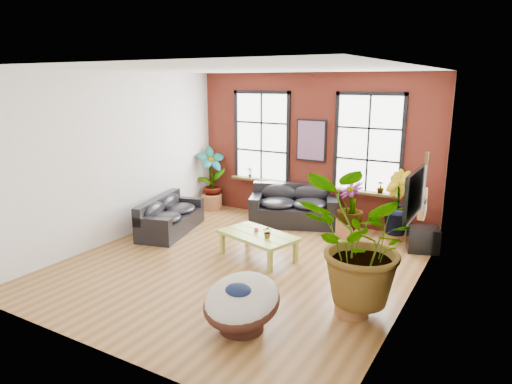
# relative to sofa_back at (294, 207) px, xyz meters

# --- Properties ---
(room) EXTENTS (6.04, 6.54, 3.54)m
(room) POSITION_rel_sofa_back_xyz_m (0.20, -2.59, 1.33)
(room) COLOR brown
(room) RESTS_ON ground
(sofa_back) EXTENTS (2.23, 1.65, 0.92)m
(sofa_back) POSITION_rel_sofa_back_xyz_m (0.00, 0.00, 0.00)
(sofa_back) COLOR black
(sofa_back) RESTS_ON ground
(sofa_left) EXTENTS (1.28, 2.08, 0.77)m
(sofa_left) POSITION_rel_sofa_back_xyz_m (-2.18, -1.93, -0.07)
(sofa_left) COLOR black
(sofa_left) RESTS_ON ground
(coffee_table) EXTENTS (1.66, 1.23, 0.57)m
(coffee_table) POSITION_rel_sofa_back_xyz_m (0.33, -2.28, 0.00)
(coffee_table) COLOR #94A63B
(coffee_table) RESTS_ON ground
(papasan_chair) EXTENTS (1.06, 1.08, 0.79)m
(papasan_chair) POSITION_rel_sofa_back_xyz_m (1.44, -4.66, -0.01)
(papasan_chair) COLOR #371B13
(papasan_chair) RESTS_ON ground
(poster) EXTENTS (0.74, 0.06, 0.98)m
(poster) POSITION_rel_sofa_back_xyz_m (0.20, 0.44, 1.53)
(poster) COLOR black
(poster) RESTS_ON room
(tv_wall_unit) EXTENTS (0.13, 1.86, 1.20)m
(tv_wall_unit) POSITION_rel_sofa_back_xyz_m (3.13, -2.14, 1.12)
(tv_wall_unit) COLOR black
(tv_wall_unit) RESTS_ON room
(media_box) EXTENTS (0.71, 0.65, 0.49)m
(media_box) POSITION_rel_sofa_back_xyz_m (3.00, -0.33, -0.17)
(media_box) COLOR black
(media_box) RESTS_ON ground
(pot_back_left) EXTENTS (0.66, 0.66, 0.39)m
(pot_back_left) POSITION_rel_sofa_back_xyz_m (-2.43, 0.06, -0.22)
(pot_back_left) COLOR #955930
(pot_back_left) RESTS_ON ground
(pot_back_right) EXTENTS (0.62, 0.62, 0.34)m
(pot_back_right) POSITION_rel_sofa_back_xyz_m (2.36, 0.10, -0.25)
(pot_back_right) COLOR #955930
(pot_back_right) RESTS_ON ground
(pot_right_wall) EXTENTS (0.52, 0.52, 0.37)m
(pot_right_wall) POSITION_rel_sofa_back_xyz_m (2.60, -3.51, -0.23)
(pot_right_wall) COLOR #955930
(pot_right_wall) RESTS_ON ground
(pot_mid) EXTENTS (0.65, 0.65, 0.38)m
(pot_mid) POSITION_rel_sofa_back_xyz_m (1.41, -0.25, -0.23)
(pot_mid) COLOR #955930
(pot_mid) RESTS_ON ground
(floor_plant_back_left) EXTENTS (0.91, 0.96, 1.51)m
(floor_plant_back_left) POSITION_rel_sofa_back_xyz_m (-2.45, 0.10, 0.49)
(floor_plant_back_left) COLOR #17581F
(floor_plant_back_left) RESTS_ON ground
(floor_plant_back_right) EXTENTS (0.89, 0.94, 1.34)m
(floor_plant_back_right) POSITION_rel_sofa_back_xyz_m (2.33, 0.07, 0.40)
(floor_plant_back_right) COLOR #17581F
(floor_plant_back_right) RESTS_ON ground
(floor_plant_right_wall) EXTENTS (2.14, 2.06, 1.83)m
(floor_plant_right_wall) POSITION_rel_sofa_back_xyz_m (2.63, -3.49, 0.66)
(floor_plant_right_wall) COLOR #17581F
(floor_plant_right_wall) RESTS_ON ground
(floor_plant_mid) EXTENTS (0.86, 0.86, 1.08)m
(floor_plant_mid) POSITION_rel_sofa_back_xyz_m (1.45, -0.25, 0.27)
(floor_plant_mid) COLOR #17581F
(floor_plant_mid) RESTS_ON ground
(table_plant) EXTENTS (0.26, 0.24, 0.23)m
(table_plant) POSITION_rel_sofa_back_xyz_m (0.60, -2.39, 0.18)
(table_plant) COLOR #17581F
(table_plant) RESTS_ON coffee_table
(sill_plant_left) EXTENTS (0.17, 0.17, 0.27)m
(sill_plant_left) POSITION_rel_sofa_back_xyz_m (-1.45, 0.39, 0.62)
(sill_plant_left) COLOR #17581F
(sill_plant_left) RESTS_ON room
(sill_plant_right) EXTENTS (0.19, 0.19, 0.27)m
(sill_plant_right) POSITION_rel_sofa_back_xyz_m (1.90, 0.39, 0.62)
(sill_plant_right) COLOR #17581F
(sill_plant_right) RESTS_ON room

